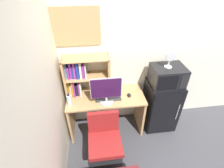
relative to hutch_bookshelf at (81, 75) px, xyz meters
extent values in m
cube|color=silver|center=(1.69, 0.15, 0.19)|extent=(6.40, 0.04, 2.60)
cube|color=silver|center=(-0.33, -1.47, 0.19)|extent=(0.04, 4.40, 2.60)
cube|color=tan|center=(0.36, -0.15, -0.35)|extent=(1.23, 0.56, 0.03)
cube|color=tan|center=(-0.24, -0.15, -0.74)|extent=(0.04, 0.50, 0.74)
cube|color=tan|center=(0.96, -0.15, -0.74)|extent=(0.04, 0.50, 0.74)
cube|color=tan|center=(-0.23, -0.01, -0.02)|extent=(0.03, 0.29, 0.64)
cube|color=tan|center=(0.43, -0.01, -0.02)|extent=(0.03, 0.29, 0.64)
cube|color=tan|center=(0.10, -0.01, 0.29)|extent=(0.69, 0.29, 0.01)
cube|color=tan|center=(0.10, -0.01, -0.02)|extent=(0.62, 0.29, 0.01)
cube|color=gold|center=(-0.20, 0.02, -0.21)|extent=(0.02, 0.17, 0.26)
cube|color=silver|center=(-0.18, 0.01, -0.24)|extent=(0.02, 0.20, 0.21)
cube|color=orange|center=(-0.14, 0.00, -0.21)|extent=(0.02, 0.25, 0.27)
cube|color=purple|center=(-0.12, 0.00, -0.20)|extent=(0.02, 0.24, 0.28)
cube|color=black|center=(-0.08, 0.01, -0.24)|extent=(0.04, 0.20, 0.21)
cube|color=purple|center=(-0.05, 0.01, -0.22)|extent=(0.02, 0.22, 0.24)
cube|color=silver|center=(-0.02, 0.01, -0.22)|extent=(0.02, 0.23, 0.24)
cube|color=teal|center=(-0.20, 0.02, 0.11)|extent=(0.02, 0.19, 0.25)
cube|color=purple|center=(-0.17, 0.01, 0.08)|extent=(0.03, 0.21, 0.19)
cube|color=purple|center=(-0.14, 0.02, 0.11)|extent=(0.03, 0.19, 0.25)
cube|color=navy|center=(-0.11, 0.01, 0.09)|extent=(0.02, 0.20, 0.21)
cube|color=purple|center=(-0.08, 0.01, 0.11)|extent=(0.03, 0.21, 0.26)
cube|color=navy|center=(-0.03, 0.01, 0.12)|extent=(0.04, 0.22, 0.27)
cube|color=silver|center=(0.01, 0.01, 0.12)|extent=(0.03, 0.22, 0.26)
cube|color=purple|center=(0.05, 0.01, 0.09)|extent=(0.03, 0.22, 0.21)
cube|color=silver|center=(0.08, 0.01, 0.10)|extent=(0.02, 0.22, 0.22)
cylinder|color=#B7B7BC|center=(0.36, -0.28, -0.33)|extent=(0.21, 0.21, 0.02)
cylinder|color=#B7B7BC|center=(0.36, -0.28, -0.29)|extent=(0.04, 0.04, 0.07)
cube|color=#B7B7BC|center=(0.36, -0.28, -0.09)|extent=(0.47, 0.01, 0.35)
cube|color=#33143D|center=(0.36, -0.28, -0.09)|extent=(0.44, 0.02, 0.33)
cube|color=#333338|center=(0.40, -0.21, -0.33)|extent=(0.40, 0.15, 0.02)
ellipsoid|color=black|center=(0.74, -0.19, -0.32)|extent=(0.06, 0.09, 0.04)
cylinder|color=silver|center=(-0.19, -0.28, -0.25)|extent=(0.07, 0.07, 0.18)
cylinder|color=black|center=(-0.19, -0.28, -0.15)|extent=(0.04, 0.04, 0.02)
cube|color=black|center=(1.33, -0.15, -0.64)|extent=(0.53, 0.47, 0.93)
cube|color=black|center=(1.33, -0.39, -0.64)|extent=(0.51, 0.01, 0.89)
cylinder|color=#B2B2B7|center=(1.52, -0.41, -0.60)|extent=(0.01, 0.01, 0.32)
cube|color=black|center=(1.33, -0.15, -0.03)|extent=(0.50, 0.39, 0.31)
cube|color=black|center=(1.26, -0.35, -0.03)|extent=(0.30, 0.01, 0.23)
cube|color=black|center=(1.51, -0.35, -0.03)|extent=(0.12, 0.01, 0.25)
cylinder|color=silver|center=(1.31, -0.15, 0.13)|extent=(0.11, 0.11, 0.01)
cylinder|color=silver|center=(1.31, -0.15, 0.19)|extent=(0.02, 0.02, 0.10)
cylinder|color=silver|center=(1.31, -0.16, 0.31)|extent=(0.14, 0.03, 0.14)
cylinder|color=black|center=(0.28, -0.80, -1.09)|extent=(0.53, 0.53, 0.04)
cylinder|color=black|center=(0.28, -0.80, -0.88)|extent=(0.04, 0.04, 0.42)
cube|color=maroon|center=(0.28, -0.80, -0.65)|extent=(0.46, 0.46, 0.07)
cube|color=maroon|center=(0.28, -0.59, -0.43)|extent=(0.43, 0.06, 0.36)
cube|color=tan|center=(0.00, 0.12, 0.69)|extent=(0.68, 0.02, 0.52)
camera|label=1|loc=(0.20, -2.19, 1.36)|focal=26.55mm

